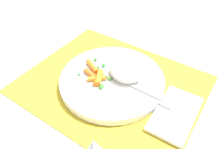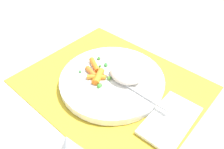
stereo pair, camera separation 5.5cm
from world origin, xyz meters
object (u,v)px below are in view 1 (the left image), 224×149
(rice_mound, at_px, (126,72))
(fork, at_px, (125,83))
(plate, at_px, (112,80))
(carrot_portion, at_px, (95,75))
(napkin, at_px, (175,114))

(rice_mound, bearing_deg, fork, 117.70)
(plate, relative_size, fork, 1.26)
(carrot_portion, xyz_separation_m, napkin, (-0.21, -0.02, -0.02))
(carrot_portion, relative_size, napkin, 0.57)
(plate, relative_size, carrot_portion, 3.13)
(rice_mound, xyz_separation_m, fork, (-0.01, 0.02, -0.01))
(rice_mound, height_order, carrot_portion, rice_mound)
(rice_mound, relative_size, fork, 0.40)
(napkin, bearing_deg, carrot_portion, 4.70)
(rice_mound, height_order, napkin, rice_mound)
(plate, xyz_separation_m, carrot_portion, (0.03, 0.02, 0.02))
(carrot_portion, height_order, napkin, carrot_portion)
(carrot_portion, bearing_deg, plate, -146.90)
(plate, relative_size, napkin, 1.78)
(plate, distance_m, fork, 0.04)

